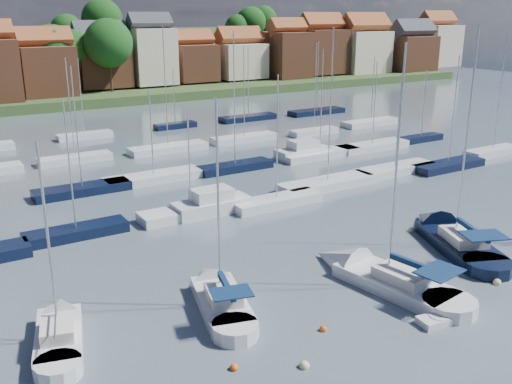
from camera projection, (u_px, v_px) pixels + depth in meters
ground at (175, 158)px, 69.48m from camera, size 260.00×260.00×0.00m
sailboat_left at (218, 296)px, 34.94m from camera, size 5.18×10.32×13.64m
sailboat_centre at (375, 276)px, 37.70m from camera, size 5.05×12.71×16.76m
sailboat_navy at (448, 236)px, 44.38m from camera, size 8.17×13.17×17.76m
sailboat_far at (60, 331)px, 31.11m from camera, size 4.54×9.27×12.00m
tender at (439, 320)px, 32.56m from camera, size 2.68×1.50×0.55m
buoy_a at (234, 369)px, 28.37m from camera, size 0.43×0.43×0.43m
buoy_b at (304, 367)px, 28.53m from camera, size 0.52×0.52×0.52m
buoy_c at (323, 331)px, 31.83m from camera, size 0.42×0.42×0.42m
buoy_d at (497, 284)px, 37.29m from camera, size 0.53×0.53×0.53m
buoy_e at (411, 231)px, 46.31m from camera, size 0.48×0.48×0.48m
marina_field at (207, 161)px, 66.38m from camera, size 79.62×41.41×15.93m
far_shore_town at (32, 64)px, 144.37m from camera, size 212.46×90.00×22.27m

